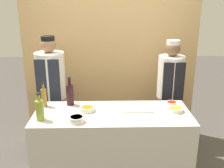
% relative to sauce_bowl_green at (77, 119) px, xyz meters
% --- Properties ---
extents(cabinet_wall, '(2.47, 0.18, 2.40)m').
position_rel_sauce_bowl_green_xyz_m(cabinet_wall, '(0.36, 1.39, 0.24)').
color(cabinet_wall, tan).
rests_on(cabinet_wall, ground_plane).
extents(counter, '(1.68, 0.67, 0.93)m').
position_rel_sauce_bowl_green_xyz_m(counter, '(0.36, 0.21, -0.50)').
color(counter, beige).
rests_on(counter, ground_plane).
extents(sauce_bowl_green, '(0.15, 0.15, 0.06)m').
position_rel_sauce_bowl_green_xyz_m(sauce_bowl_green, '(0.00, 0.00, 0.00)').
color(sauce_bowl_green, silver).
rests_on(sauce_bowl_green, counter).
extents(sauce_bowl_orange, '(0.16, 0.16, 0.05)m').
position_rel_sauce_bowl_green_xyz_m(sauce_bowl_orange, '(0.09, 0.26, -0.01)').
color(sauce_bowl_orange, silver).
rests_on(sauce_bowl_orange, counter).
extents(sauce_bowl_yellow, '(0.16, 0.16, 0.04)m').
position_rel_sauce_bowl_green_xyz_m(sauce_bowl_yellow, '(1.05, 0.23, -0.01)').
color(sauce_bowl_yellow, silver).
rests_on(sauce_bowl_yellow, counter).
extents(sauce_bowl_red, '(0.12, 0.12, 0.04)m').
position_rel_sauce_bowl_green_xyz_m(sauce_bowl_red, '(1.04, 0.39, -0.01)').
color(sauce_bowl_red, silver).
rests_on(sauce_bowl_red, counter).
extents(cutting_board, '(0.33, 0.20, 0.02)m').
position_rel_sauce_bowl_green_xyz_m(cutting_board, '(0.63, 0.29, -0.02)').
color(cutting_board, white).
rests_on(cutting_board, counter).
extents(bottle_vinegar, '(0.06, 0.06, 0.28)m').
position_rel_sauce_bowl_green_xyz_m(bottle_vinegar, '(-0.41, 0.41, 0.08)').
color(bottle_vinegar, olive).
rests_on(bottle_vinegar, counter).
extents(bottle_wine, '(0.08, 0.08, 0.33)m').
position_rel_sauce_bowl_green_xyz_m(bottle_wine, '(-0.12, 0.45, 0.10)').
color(bottle_wine, black).
rests_on(bottle_wine, counter).
extents(bottle_oil, '(0.08, 0.08, 0.29)m').
position_rel_sauce_bowl_green_xyz_m(bottle_oil, '(-0.37, 0.05, 0.08)').
color(bottle_oil, olive).
rests_on(bottle_oil, counter).
extents(chef_left, '(0.37, 0.37, 1.65)m').
position_rel_sauce_bowl_green_xyz_m(chef_left, '(-0.42, 0.89, -0.07)').
color(chef_left, '#28282D').
rests_on(chef_left, ground_plane).
extents(chef_right, '(0.34, 0.34, 1.60)m').
position_rel_sauce_bowl_green_xyz_m(chef_right, '(1.14, 0.89, -0.09)').
color(chef_right, '#28282D').
rests_on(chef_right, ground_plane).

